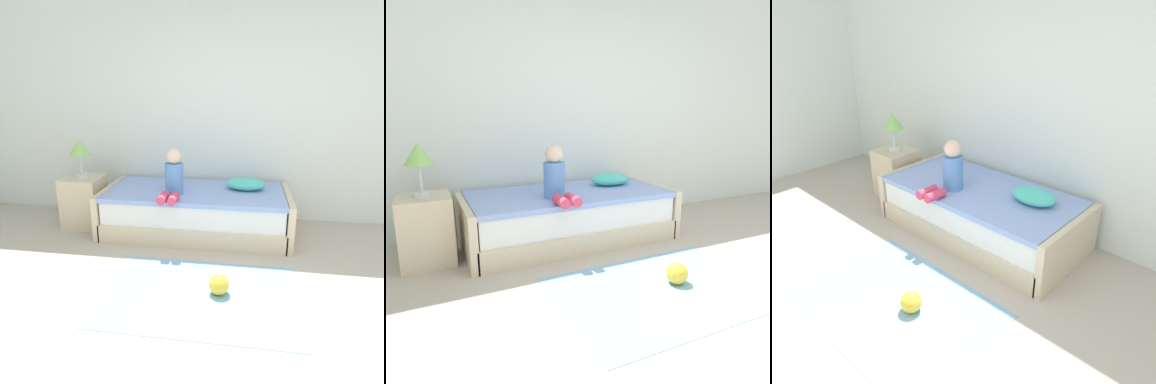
% 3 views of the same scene
% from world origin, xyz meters
% --- Properties ---
extents(wall_rear, '(7.20, 0.10, 2.90)m').
position_xyz_m(wall_rear, '(0.00, 2.60, 1.45)').
color(wall_rear, silver).
rests_on(wall_rear, ground).
extents(bed, '(2.11, 1.00, 0.50)m').
position_xyz_m(bed, '(-0.54, 2.00, 0.25)').
color(bed, beige).
rests_on(bed, ground).
extents(nightstand, '(0.44, 0.44, 0.60)m').
position_xyz_m(nightstand, '(-1.89, 1.97, 0.30)').
color(nightstand, beige).
rests_on(nightstand, ground).
extents(table_lamp, '(0.24, 0.24, 0.45)m').
position_xyz_m(table_lamp, '(-1.89, 1.97, 0.94)').
color(table_lamp, silver).
rests_on(table_lamp, nightstand).
extents(child_figure, '(0.20, 0.51, 0.50)m').
position_xyz_m(child_figure, '(-0.75, 1.77, 0.70)').
color(child_figure, '#598CD1').
rests_on(child_figure, bed).
extents(pillow, '(0.44, 0.30, 0.13)m').
position_xyz_m(pillow, '(0.02, 2.10, 0.56)').
color(pillow, '#4CCCBC').
rests_on(pillow, bed).
extents(toy_ball, '(0.17, 0.17, 0.17)m').
position_xyz_m(toy_ball, '(-0.17, 0.74, 0.08)').
color(toy_ball, yellow).
rests_on(toy_ball, ground).
extents(area_rug, '(1.60, 1.10, 0.01)m').
position_xyz_m(area_rug, '(-0.32, 0.70, 0.00)').
color(area_rug, '#7AA8CC').
rests_on(area_rug, ground).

